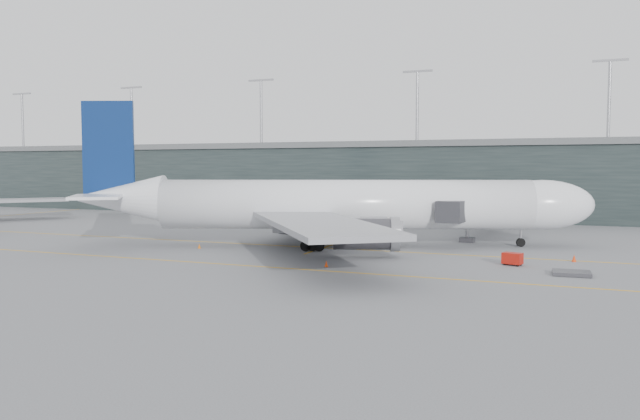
% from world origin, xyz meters
% --- Properties ---
extents(ground, '(320.00, 320.00, 0.00)m').
position_xyz_m(ground, '(0.00, 0.00, 0.00)').
color(ground, slate).
rests_on(ground, ground).
extents(taxiline_a, '(160.00, 0.25, 0.02)m').
position_xyz_m(taxiline_a, '(0.00, -4.00, 0.01)').
color(taxiline_a, orange).
rests_on(taxiline_a, ground).
extents(taxiline_b, '(160.00, 0.25, 0.02)m').
position_xyz_m(taxiline_b, '(0.00, -20.00, 0.01)').
color(taxiline_b, orange).
rests_on(taxiline_b, ground).
extents(taxiline_lead_main, '(0.25, 60.00, 0.02)m').
position_xyz_m(taxiline_lead_main, '(5.00, 20.00, 0.01)').
color(taxiline_lead_main, orange).
rests_on(taxiline_lead_main, ground).
extents(taxiline_lead_adj, '(0.25, 60.00, 0.02)m').
position_xyz_m(taxiline_lead_adj, '(-75.00, 20.00, 0.01)').
color(taxiline_lead_adj, orange).
rests_on(taxiline_lead_adj, ground).
extents(terminal, '(240.00, 36.00, 29.00)m').
position_xyz_m(terminal, '(-0.00, 58.00, 7.62)').
color(terminal, black).
rests_on(terminal, ground).
extents(main_aircraft, '(63.99, 59.05, 18.55)m').
position_xyz_m(main_aircraft, '(6.64, -1.57, 5.21)').
color(main_aircraft, white).
rests_on(main_aircraft, ground).
extents(jet_bridge, '(6.73, 44.09, 6.11)m').
position_xyz_m(jet_bridge, '(21.62, 22.28, 4.57)').
color(jet_bridge, '#2E2E33').
rests_on(jet_bridge, ground).
extents(gse_cart, '(2.18, 1.71, 1.31)m').
position_xyz_m(gse_cart, '(28.25, -9.69, 0.73)').
color(gse_cart, '#A3140B').
rests_on(gse_cart, ground).
extents(baggage_dolly, '(3.52, 2.87, 0.34)m').
position_xyz_m(baggage_dolly, '(33.91, -13.68, 0.20)').
color(baggage_dolly, '#353439').
rests_on(baggage_dolly, ground).
extents(uld_a, '(2.47, 2.26, 1.81)m').
position_xyz_m(uld_a, '(-6.09, 9.16, 0.95)').
color(uld_a, '#3A393F').
rests_on(uld_a, ground).
extents(uld_b, '(1.97, 1.69, 1.59)m').
position_xyz_m(uld_b, '(-2.06, 10.68, 0.83)').
color(uld_b, '#3A393F').
rests_on(uld_b, ground).
extents(uld_c, '(2.36, 2.16, 1.74)m').
position_xyz_m(uld_c, '(-0.48, 10.51, 0.91)').
color(uld_c, '#3A393F').
rests_on(uld_c, ground).
extents(cone_nose, '(0.49, 0.49, 0.77)m').
position_xyz_m(cone_nose, '(34.21, -4.76, 0.39)').
color(cone_nose, '#EC3A0D').
rests_on(cone_nose, ground).
extents(cone_wing_stbd, '(0.40, 0.40, 0.63)m').
position_xyz_m(cone_wing_stbd, '(10.71, -17.69, 0.32)').
color(cone_wing_stbd, '#F1440D').
rests_on(cone_wing_stbd, ground).
extents(cone_wing_port, '(0.46, 0.46, 0.73)m').
position_xyz_m(cone_wing_port, '(8.40, 10.22, 0.37)').
color(cone_wing_port, '#CF690B').
rests_on(cone_wing_port, ground).
extents(cone_tail, '(0.39, 0.39, 0.63)m').
position_xyz_m(cone_tail, '(-9.16, -10.17, 0.31)').
color(cone_tail, '#D8620C').
rests_on(cone_tail, ground).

